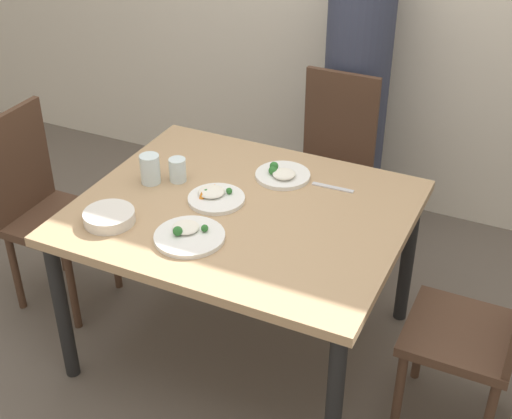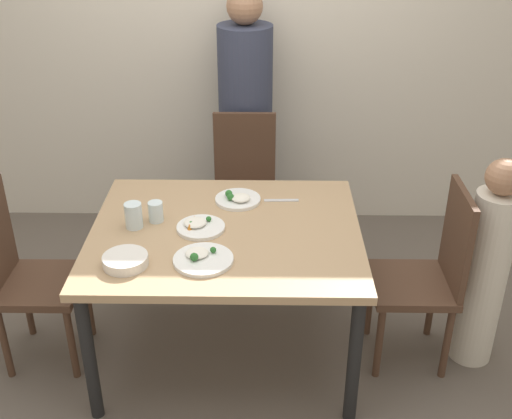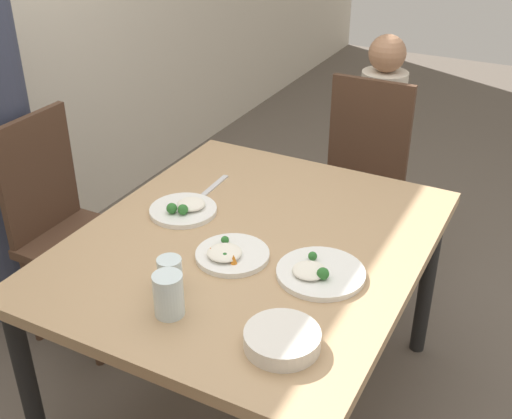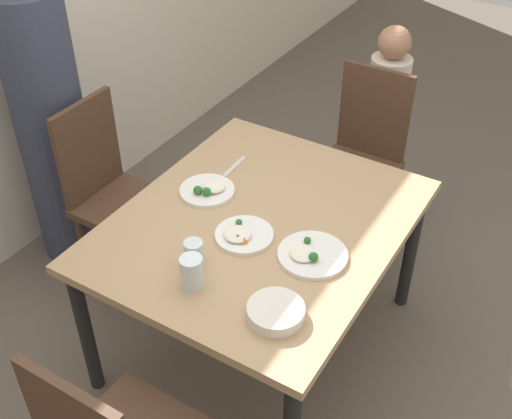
% 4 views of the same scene
% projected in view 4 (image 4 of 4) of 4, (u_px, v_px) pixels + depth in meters
% --- Properties ---
extents(ground_plane, '(10.00, 10.00, 0.00)m').
position_uv_depth(ground_plane, '(259.00, 340.00, 3.04)').
color(ground_plane, '#60564C').
extents(dining_table, '(1.29, 1.08, 0.73)m').
position_uv_depth(dining_table, '(260.00, 235.00, 2.64)').
color(dining_table, tan).
rests_on(dining_table, ground_plane).
extents(chair_adult_spot, '(0.40, 0.40, 0.95)m').
position_uv_depth(chair_adult_spot, '(111.00, 189.00, 3.13)').
color(chair_adult_spot, '#4C3323').
rests_on(chair_adult_spot, ground_plane).
extents(chair_child_spot, '(0.40, 0.40, 0.95)m').
position_uv_depth(chair_child_spot, '(362.00, 154.00, 3.38)').
color(chair_child_spot, '#4C3323').
rests_on(chair_child_spot, ground_plane).
extents(person_adult, '(0.34, 0.34, 1.64)m').
position_uv_depth(person_adult, '(51.00, 127.00, 3.11)').
color(person_adult, '#33384C').
rests_on(person_adult, ground_plane).
extents(person_child, '(0.22, 0.22, 1.12)m').
position_uv_depth(person_child, '(383.00, 128.00, 3.55)').
color(person_child, beige).
rests_on(person_child, ground_plane).
extents(bowl_curry, '(0.20, 0.20, 0.05)m').
position_uv_depth(bowl_curry, '(276.00, 312.00, 2.17)').
color(bowl_curry, silver).
rests_on(bowl_curry, dining_table).
extents(plate_rice_adult, '(0.24, 0.24, 0.06)m').
position_uv_depth(plate_rice_adult, '(208.00, 190.00, 2.73)').
color(plate_rice_adult, white).
rests_on(plate_rice_adult, dining_table).
extents(plate_rice_child, '(0.27, 0.27, 0.05)m').
position_uv_depth(plate_rice_child, '(311.00, 255.00, 2.41)').
color(plate_rice_child, white).
rests_on(plate_rice_child, dining_table).
extents(plate_noodles, '(0.23, 0.23, 0.05)m').
position_uv_depth(plate_noodles, '(242.00, 234.00, 2.50)').
color(plate_noodles, white).
rests_on(plate_noodles, dining_table).
extents(glass_water_tall, '(0.07, 0.07, 0.10)m').
position_uv_depth(glass_water_tall, '(194.00, 253.00, 2.36)').
color(glass_water_tall, silver).
rests_on(glass_water_tall, dining_table).
extents(glass_water_short, '(0.08, 0.08, 0.13)m').
position_uv_depth(glass_water_short, '(192.00, 272.00, 2.26)').
color(glass_water_short, silver).
rests_on(glass_water_short, dining_table).
extents(fork_steel, '(0.18, 0.03, 0.01)m').
position_uv_depth(fork_steel, '(235.00, 166.00, 2.90)').
color(fork_steel, silver).
rests_on(fork_steel, dining_table).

